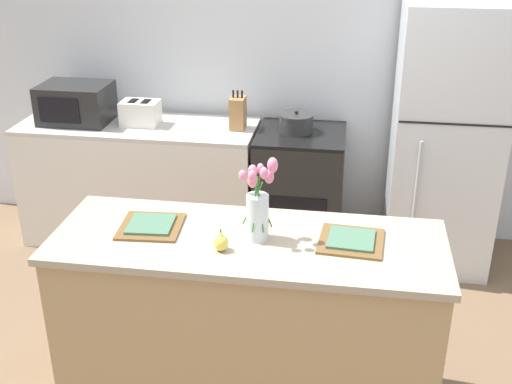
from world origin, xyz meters
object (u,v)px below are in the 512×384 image
flower_vase (258,206)px  plate_setting_right (351,240)px  refrigerator (445,140)px  cooking_pot (296,123)px  stove_range (299,192)px  pear_figurine (221,242)px  plate_setting_left (151,226)px  knife_block (238,113)px  microwave (76,103)px  toaster (140,113)px

flower_vase → plate_setting_right: bearing=4.0°
refrigerator → cooking_pot: refrigerator is taller
plate_setting_right → flower_vase: bearing=-176.0°
stove_range → flower_vase: 1.72m
flower_vase → plate_setting_right: 0.45m
pear_figurine → cooking_pot: cooking_pot is taller
refrigerator → plate_setting_left: 2.18m
stove_range → knife_block: size_ratio=3.29×
microwave → cooking_pot: bearing=0.6°
knife_block → toaster: bearing=-178.2°
toaster → cooking_pot: toaster is taller
flower_vase → plate_setting_left: 0.54m
stove_range → cooking_pot: bearing=158.2°
stove_range → knife_block: (-0.44, 0.02, 0.56)m
flower_vase → knife_block: 1.66m
refrigerator → plate_setting_left: bearing=-134.1°
flower_vase → microwave: 2.22m
flower_vase → toaster: bearing=124.1°
refrigerator → toaster: size_ratio=6.35×
refrigerator → microwave: size_ratio=3.71×
knife_block → flower_vase: bearing=-76.5°
flower_vase → knife_block: flower_vase is taller
plate_setting_right → knife_block: size_ratio=1.13×
toaster → cooking_pot: 1.09m
refrigerator → pear_figurine: size_ratio=16.94×
plate_setting_left → cooking_pot: size_ratio=1.28×
flower_vase → plate_setting_left: bearing=176.7°
refrigerator → toaster: (-2.08, -0.00, 0.08)m
flower_vase → pear_figurine: size_ratio=3.79×
pear_figurine → toaster: 1.96m
flower_vase → toaster: size_ratio=1.42×
pear_figurine → cooking_pot: size_ratio=0.44×
plate_setting_left → knife_block: knife_block is taller
pear_figurine → plate_setting_left: pear_figurine is taller
refrigerator → toaster: bearing=-179.9°
microwave → knife_block: (1.16, 0.02, -0.02)m
plate_setting_right → cooking_pot: (-0.40, 1.58, 0.02)m
refrigerator → plate_setting_right: bearing=-110.5°
knife_block → pear_figurine: bearing=-82.0°
stove_range → flower_vase: (-0.05, -1.59, 0.64)m
refrigerator → plate_setting_left: size_ratio=5.85×
microwave → pear_figurine: bearing=-50.9°
stove_range → pear_figurine: 1.81m
toaster → knife_block: bearing=1.8°
pear_figurine → cooking_pot: (0.16, 1.74, -0.02)m
stove_range → refrigerator: (0.95, 0.00, 0.45)m
stove_range → flower_vase: bearing=-91.9°
refrigerator → cooking_pot: size_ratio=7.49×
pear_figurine → refrigerator: bearing=56.4°
refrigerator → pear_figurine: 2.07m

